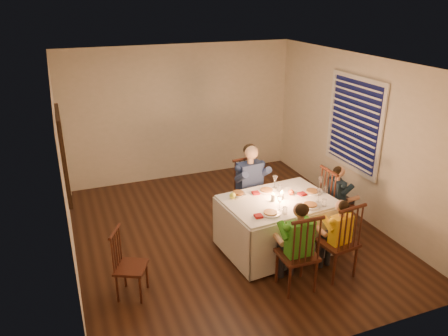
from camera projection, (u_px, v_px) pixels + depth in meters
name	position (u px, v px, depth m)	size (l,w,h in m)	color
ground	(229.00, 233.00, 6.76)	(5.00, 5.00, 0.00)	black
wall_left	(64.00, 177.00, 5.51)	(0.02, 5.00, 2.60)	silver
wall_right	(358.00, 137.00, 7.03)	(0.02, 5.00, 2.60)	silver
wall_back	(181.00, 113.00, 8.43)	(4.50, 0.02, 2.60)	silver
ceiling	(229.00, 63.00, 5.78)	(5.00, 5.00, 0.00)	white
dining_table	(278.00, 214.00, 6.15)	(1.61, 1.23, 0.76)	white
chair_adult	(250.00, 224.00, 7.04)	(0.44, 0.42, 1.08)	#3A1B0F
chair_near_left	(295.00, 287.00, 5.53)	(0.44, 0.42, 1.08)	#3A1B0F
chair_near_right	(334.00, 274.00, 5.80)	(0.44, 0.42, 1.08)	#3A1B0F
chair_end	(333.00, 232.00, 6.81)	(0.44, 0.42, 1.08)	#3A1B0F
chair_extra	(134.00, 294.00, 5.40)	(0.37, 0.35, 0.90)	#3A1B0F
adult	(250.00, 224.00, 7.04)	(0.51, 0.47, 1.34)	navy
child_green	(295.00, 287.00, 5.53)	(0.42, 0.39, 1.19)	green
child_yellow	(334.00, 274.00, 5.80)	(0.36, 0.33, 1.09)	yellow
child_teal	(333.00, 232.00, 6.81)	(0.37, 0.34, 1.10)	#162739
setting_adult	(267.00, 191.00, 6.31)	(0.26, 0.26, 0.02)	white
setting_green	(270.00, 213.00, 5.67)	(0.26, 0.26, 0.02)	white
setting_yellow	(310.00, 205.00, 5.88)	(0.26, 0.26, 0.02)	white
setting_teal	(312.00, 192.00, 6.28)	(0.26, 0.26, 0.02)	white
candle_left	(273.00, 198.00, 6.01)	(0.06, 0.06, 0.10)	white
candle_right	(282.00, 196.00, 6.07)	(0.06, 0.06, 0.10)	white
squash	(233.00, 196.00, 6.08)	(0.09, 0.09, 0.09)	#FCFF43
orange_fruit	(291.00, 192.00, 6.20)	(0.08, 0.08, 0.08)	#E54913
serving_bowl	(238.00, 195.00, 6.16)	(0.20, 0.20, 0.05)	white
wall_mirror	(64.00, 154.00, 5.71)	(0.06, 0.95, 1.15)	black
window_blinds	(354.00, 124.00, 7.03)	(0.07, 1.34, 1.54)	#0D1036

